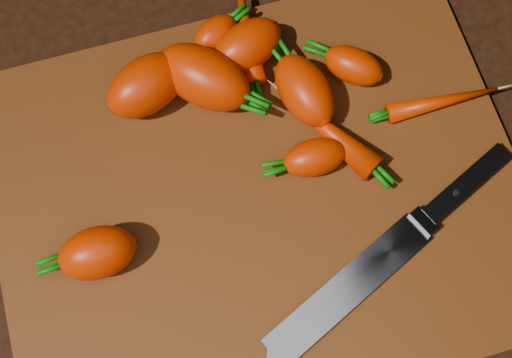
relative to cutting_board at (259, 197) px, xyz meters
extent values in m
cube|color=black|center=(0.00, 0.00, -0.01)|extent=(2.00, 2.00, 0.01)
cube|color=brown|center=(0.00, 0.00, 0.00)|extent=(0.50, 0.40, 0.01)
ellipsoid|color=red|center=(-0.08, 0.13, 0.03)|extent=(0.10, 0.08, 0.05)
ellipsoid|color=red|center=(-0.16, -0.02, 0.03)|extent=(0.07, 0.05, 0.05)
ellipsoid|color=red|center=(-0.02, 0.12, 0.03)|extent=(0.11, 0.11, 0.06)
ellipsoid|color=red|center=(0.07, 0.08, 0.03)|extent=(0.06, 0.09, 0.05)
ellipsoid|color=red|center=(0.03, 0.14, 0.03)|extent=(0.09, 0.07, 0.05)
ellipsoid|color=red|center=(0.00, 0.17, 0.02)|extent=(0.06, 0.05, 0.03)
ellipsoid|color=red|center=(0.13, 0.10, 0.02)|extent=(0.07, 0.07, 0.04)
ellipsoid|color=red|center=(0.04, 0.17, 0.02)|extent=(0.04, 0.12, 0.02)
ellipsoid|color=red|center=(0.20, 0.04, 0.02)|extent=(0.11, 0.02, 0.02)
ellipsoid|color=red|center=(0.08, 0.04, 0.02)|extent=(0.08, 0.11, 0.03)
ellipsoid|color=red|center=(0.06, 0.02, 0.02)|extent=(0.06, 0.04, 0.04)
cube|color=gray|center=(-0.03, -0.15, 0.01)|extent=(0.18, 0.10, 0.00)
cube|color=gray|center=(0.06, -0.11, 0.01)|extent=(0.02, 0.03, 0.01)
cube|color=black|center=(0.11, -0.08, 0.01)|extent=(0.10, 0.06, 0.01)
cylinder|color=#B2B2B7|center=(0.09, -0.09, 0.02)|extent=(0.01, 0.01, 0.00)
camera|label=1|loc=(-0.06, -0.20, 0.65)|focal=50.00mm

